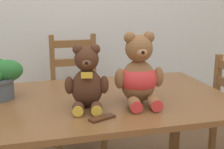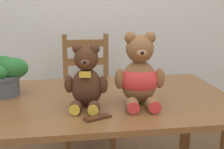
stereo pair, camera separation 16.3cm
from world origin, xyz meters
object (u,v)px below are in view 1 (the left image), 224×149
(teddy_bear_left, at_px, (87,81))
(chocolate_bar, at_px, (102,118))
(teddy_bear_right, at_px, (139,75))
(wooden_chair_behind, at_px, (77,98))

(teddy_bear_left, xyz_separation_m, chocolate_bar, (0.04, -0.18, -0.14))
(chocolate_bar, bearing_deg, teddy_bear_right, 36.82)
(wooden_chair_behind, xyz_separation_m, teddy_bear_left, (-0.07, -0.92, 0.38))
(wooden_chair_behind, distance_m, chocolate_bar, 1.13)
(wooden_chair_behind, relative_size, chocolate_bar, 7.36)
(teddy_bear_left, bearing_deg, wooden_chair_behind, -83.90)
(wooden_chair_behind, bearing_deg, teddy_bear_left, 85.48)
(teddy_bear_right, relative_size, chocolate_bar, 2.95)
(wooden_chair_behind, xyz_separation_m, teddy_bear_right, (0.21, -0.91, 0.40))
(teddy_bear_left, height_order, chocolate_bar, teddy_bear_left)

